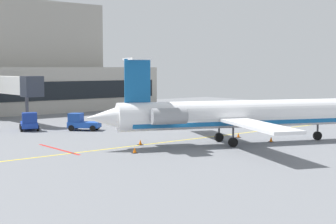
# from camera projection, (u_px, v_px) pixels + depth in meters

# --- Properties ---
(ground) EXTENTS (120.00, 120.00, 0.11)m
(ground) POSITION_uv_depth(u_px,v_px,m) (181.00, 148.00, 48.55)
(ground) COLOR slate
(jet_bridge_west) EXTENTS (2.40, 16.56, 6.52)m
(jet_bridge_west) POSITION_uv_depth(u_px,v_px,m) (12.00, 86.00, 69.54)
(jet_bridge_west) COLOR silver
(jet_bridge_west) RESTS_ON ground
(regional_jet) EXTENTS (28.36, 23.24, 8.48)m
(regional_jet) POSITION_uv_depth(u_px,v_px,m) (233.00, 114.00, 50.29)
(regional_jet) COLOR white
(regional_jet) RESTS_ON ground
(pushback_tractor) EXTENTS (3.92, 4.04, 2.07)m
(pushback_tractor) POSITION_uv_depth(u_px,v_px,m) (82.00, 122.00, 61.59)
(pushback_tractor) COLOR #1E4CB2
(pushback_tractor) RESTS_ON ground
(belt_loader) EXTENTS (3.11, 3.88, 2.22)m
(belt_loader) POSITION_uv_depth(u_px,v_px,m) (29.00, 122.00, 61.25)
(belt_loader) COLOR #19389E
(belt_loader) RESTS_ON ground
(safety_cone_alpha) EXTENTS (0.47, 0.47, 0.55)m
(safety_cone_alpha) POSITION_uv_depth(u_px,v_px,m) (271.00, 140.00, 51.85)
(safety_cone_alpha) COLOR orange
(safety_cone_alpha) RESTS_ON ground
(safety_cone_bravo) EXTENTS (0.47, 0.47, 0.55)m
(safety_cone_bravo) POSITION_uv_depth(u_px,v_px,m) (135.00, 150.00, 45.08)
(safety_cone_bravo) COLOR orange
(safety_cone_bravo) RESTS_ON ground
(safety_cone_charlie) EXTENTS (0.47, 0.47, 0.55)m
(safety_cone_charlie) POSITION_uv_depth(u_px,v_px,m) (238.00, 135.00, 55.21)
(safety_cone_charlie) COLOR orange
(safety_cone_charlie) RESTS_ON ground
(safety_cone_delta) EXTENTS (0.47, 0.47, 0.55)m
(safety_cone_delta) POSITION_uv_depth(u_px,v_px,m) (140.00, 142.00, 49.87)
(safety_cone_delta) COLOR orange
(safety_cone_delta) RESTS_ON ground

